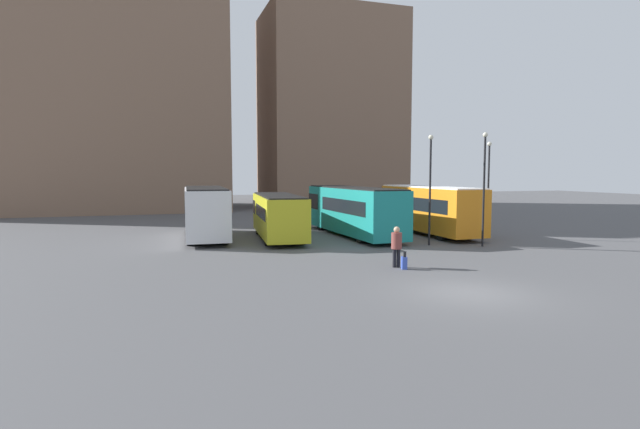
{
  "coord_description": "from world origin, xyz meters",
  "views": [
    {
      "loc": [
        -10.4,
        -14.81,
        4.24
      ],
      "look_at": [
        -1.07,
        13.67,
        1.72
      ],
      "focal_mm": 28.0,
      "sensor_mm": 36.0,
      "label": 1
    }
  ],
  "objects_px": {
    "bus_0": "(205,211)",
    "bus_1": "(278,215)",
    "bus_2": "(353,209)",
    "lamp_post_1": "(488,182)",
    "bus_3": "(428,208)",
    "lamp_post_2": "(430,182)",
    "suitcase": "(404,263)",
    "traveler": "(397,243)",
    "lamp_post_0": "(484,181)"
  },
  "relations": [
    {
      "from": "bus_0",
      "to": "bus_1",
      "type": "relative_size",
      "value": 0.99
    },
    {
      "from": "bus_3",
      "to": "lamp_post_2",
      "type": "relative_size",
      "value": 1.64
    },
    {
      "from": "bus_2",
      "to": "lamp_post_1",
      "type": "relative_size",
      "value": 1.87
    },
    {
      "from": "traveler",
      "to": "lamp_post_1",
      "type": "distance_m",
      "value": 12.86
    },
    {
      "from": "bus_1",
      "to": "suitcase",
      "type": "xyz_separation_m",
      "value": [
        2.92,
        -11.58,
        -1.25
      ]
    },
    {
      "from": "traveler",
      "to": "lamp_post_1",
      "type": "bearing_deg",
      "value": -39.84
    },
    {
      "from": "bus_2",
      "to": "lamp_post_0",
      "type": "xyz_separation_m",
      "value": [
        5.19,
        -7.1,
        2.0
      ]
    },
    {
      "from": "lamp_post_2",
      "to": "traveler",
      "type": "bearing_deg",
      "value": -131.53
    },
    {
      "from": "bus_1",
      "to": "bus_2",
      "type": "distance_m",
      "value": 5.23
    },
    {
      "from": "bus_1",
      "to": "suitcase",
      "type": "height_order",
      "value": "bus_1"
    },
    {
      "from": "bus_0",
      "to": "bus_2",
      "type": "bearing_deg",
      "value": -95.11
    },
    {
      "from": "traveler",
      "to": "lamp_post_1",
      "type": "xyz_separation_m",
      "value": [
        10.26,
        7.34,
        2.53
      ]
    },
    {
      "from": "bus_3",
      "to": "lamp_post_0",
      "type": "xyz_separation_m",
      "value": [
        -0.11,
        -6.25,
        1.99
      ]
    },
    {
      "from": "bus_0",
      "to": "suitcase",
      "type": "distance_m",
      "value": 15.15
    },
    {
      "from": "lamp_post_0",
      "to": "lamp_post_1",
      "type": "height_order",
      "value": "lamp_post_0"
    },
    {
      "from": "suitcase",
      "to": "bus_2",
      "type": "bearing_deg",
      "value": 3.55
    },
    {
      "from": "lamp_post_2",
      "to": "bus_0",
      "type": "bearing_deg",
      "value": 149.78
    },
    {
      "from": "bus_2",
      "to": "lamp_post_0",
      "type": "bearing_deg",
      "value": -145.03
    },
    {
      "from": "bus_0",
      "to": "lamp_post_0",
      "type": "bearing_deg",
      "value": -116.74
    },
    {
      "from": "bus_2",
      "to": "lamp_post_0",
      "type": "relative_size",
      "value": 1.79
    },
    {
      "from": "bus_3",
      "to": "traveler",
      "type": "height_order",
      "value": "bus_3"
    },
    {
      "from": "bus_0",
      "to": "lamp_post_2",
      "type": "distance_m",
      "value": 14.2
    },
    {
      "from": "bus_0",
      "to": "bus_3",
      "type": "distance_m",
      "value": 15.09
    },
    {
      "from": "lamp_post_0",
      "to": "lamp_post_2",
      "type": "height_order",
      "value": "lamp_post_0"
    },
    {
      "from": "suitcase",
      "to": "lamp_post_1",
      "type": "xyz_separation_m",
      "value": [
        10.13,
        7.84,
        3.34
      ]
    },
    {
      "from": "bus_0",
      "to": "lamp_post_1",
      "type": "bearing_deg",
      "value": -103.96
    },
    {
      "from": "bus_2",
      "to": "lamp_post_2",
      "type": "relative_size",
      "value": 1.81
    },
    {
      "from": "bus_3",
      "to": "lamp_post_2",
      "type": "distance_m",
      "value": 5.91
    },
    {
      "from": "bus_3",
      "to": "lamp_post_0",
      "type": "height_order",
      "value": "lamp_post_0"
    },
    {
      "from": "traveler",
      "to": "lamp_post_0",
      "type": "xyz_separation_m",
      "value": [
        7.62,
        4.2,
        2.68
      ]
    },
    {
      "from": "bus_2",
      "to": "bus_3",
      "type": "bearing_deg",
      "value": -100.33
    },
    {
      "from": "bus_1",
      "to": "traveler",
      "type": "distance_m",
      "value": 11.43
    },
    {
      "from": "bus_1",
      "to": "lamp_post_1",
      "type": "bearing_deg",
      "value": -100.18
    },
    {
      "from": "bus_2",
      "to": "bus_3",
      "type": "relative_size",
      "value": 1.11
    },
    {
      "from": "bus_0",
      "to": "bus_2",
      "type": "height_order",
      "value": "bus_0"
    },
    {
      "from": "bus_3",
      "to": "lamp_post_1",
      "type": "xyz_separation_m",
      "value": [
        2.53,
        -3.11,
        1.83
      ]
    },
    {
      "from": "suitcase",
      "to": "lamp_post_1",
      "type": "relative_size",
      "value": 0.13
    },
    {
      "from": "suitcase",
      "to": "lamp_post_0",
      "type": "relative_size",
      "value": 0.12
    },
    {
      "from": "bus_2",
      "to": "lamp_post_0",
      "type": "height_order",
      "value": "lamp_post_0"
    },
    {
      "from": "lamp_post_1",
      "to": "lamp_post_2",
      "type": "height_order",
      "value": "lamp_post_2"
    },
    {
      "from": "bus_1",
      "to": "lamp_post_1",
      "type": "xyz_separation_m",
      "value": [
        13.05,
        -3.74,
        2.08
      ]
    },
    {
      "from": "bus_0",
      "to": "suitcase",
      "type": "relative_size",
      "value": 11.65
    },
    {
      "from": "bus_1",
      "to": "bus_3",
      "type": "height_order",
      "value": "bus_3"
    },
    {
      "from": "bus_2",
      "to": "lamp_post_2",
      "type": "bearing_deg",
      "value": -157.29
    },
    {
      "from": "suitcase",
      "to": "traveler",
      "type": "bearing_deg",
      "value": 28.94
    },
    {
      "from": "bus_0",
      "to": "lamp_post_0",
      "type": "relative_size",
      "value": 1.43
    },
    {
      "from": "bus_1",
      "to": "suitcase",
      "type": "distance_m",
      "value": 12.01
    },
    {
      "from": "bus_1",
      "to": "suitcase",
      "type": "bearing_deg",
      "value": -160.04
    },
    {
      "from": "traveler",
      "to": "suitcase",
      "type": "bearing_deg",
      "value": -151.06
    },
    {
      "from": "bus_1",
      "to": "bus_2",
      "type": "height_order",
      "value": "bus_2"
    }
  ]
}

